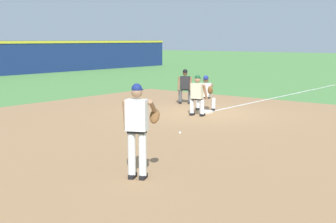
{
  "coord_description": "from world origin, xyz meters",
  "views": [
    {
      "loc": [
        -14.16,
        -9.55,
        2.68
      ],
      "look_at": [
        -5.38,
        -2.53,
        0.95
      ],
      "focal_mm": 50.0,
      "sensor_mm": 36.0,
      "label": 1
    }
  ],
  "objects_px": {
    "first_base_bag": "(206,112)",
    "baserunner": "(197,94)",
    "umpire": "(185,85)",
    "first_baseman": "(206,92)",
    "pitcher": "(138,125)",
    "baseball": "(180,133)"
  },
  "relations": [
    {
      "from": "first_baseman",
      "to": "pitcher",
      "type": "bearing_deg",
      "value": -154.21
    },
    {
      "from": "baserunner",
      "to": "first_baseman",
      "type": "bearing_deg",
      "value": 20.16
    },
    {
      "from": "first_base_bag",
      "to": "first_baseman",
      "type": "distance_m",
      "value": 0.9
    },
    {
      "from": "first_base_bag",
      "to": "baserunner",
      "type": "bearing_deg",
      "value": -170.04
    },
    {
      "from": "first_base_bag",
      "to": "baseball",
      "type": "bearing_deg",
      "value": -156.31
    },
    {
      "from": "first_base_bag",
      "to": "umpire",
      "type": "xyz_separation_m",
      "value": [
        1.53,
        2.09,
        0.75
      ]
    },
    {
      "from": "first_baseman",
      "to": "baserunner",
      "type": "bearing_deg",
      "value": -159.84
    },
    {
      "from": "pitcher",
      "to": "umpire",
      "type": "xyz_separation_m",
      "value": [
        9.18,
        5.7,
        -0.27
      ]
    },
    {
      "from": "baseball",
      "to": "pitcher",
      "type": "distance_m",
      "value": 4.53
    },
    {
      "from": "baserunner",
      "to": "umpire",
      "type": "relative_size",
      "value": 1.0
    },
    {
      "from": "first_base_bag",
      "to": "baserunner",
      "type": "height_order",
      "value": "baserunner"
    },
    {
      "from": "first_base_bag",
      "to": "baseball",
      "type": "xyz_separation_m",
      "value": [
        -3.7,
        -1.62,
        -0.01
      ]
    },
    {
      "from": "baseball",
      "to": "first_baseman",
      "type": "relative_size",
      "value": 0.06
    },
    {
      "from": "umpire",
      "to": "first_baseman",
      "type": "bearing_deg",
      "value": -120.67
    },
    {
      "from": "first_base_bag",
      "to": "first_baseman",
      "type": "xyz_separation_m",
      "value": [
        0.48,
        0.32,
        0.69
      ]
    },
    {
      "from": "pitcher",
      "to": "baserunner",
      "type": "relative_size",
      "value": 1.27
    },
    {
      "from": "first_baseman",
      "to": "baserunner",
      "type": "distance_m",
      "value": 1.29
    },
    {
      "from": "umpire",
      "to": "baseball",
      "type": "bearing_deg",
      "value": -144.65
    },
    {
      "from": "first_base_bag",
      "to": "pitcher",
      "type": "bearing_deg",
      "value": -154.72
    },
    {
      "from": "first_baseman",
      "to": "first_base_bag",
      "type": "bearing_deg",
      "value": -146.72
    },
    {
      "from": "pitcher",
      "to": "first_baseman",
      "type": "xyz_separation_m",
      "value": [
        8.12,
        3.93,
        -0.33
      ]
    },
    {
      "from": "first_base_bag",
      "to": "pitcher",
      "type": "xyz_separation_m",
      "value": [
        -7.64,
        -3.61,
        1.01
      ]
    }
  ]
}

